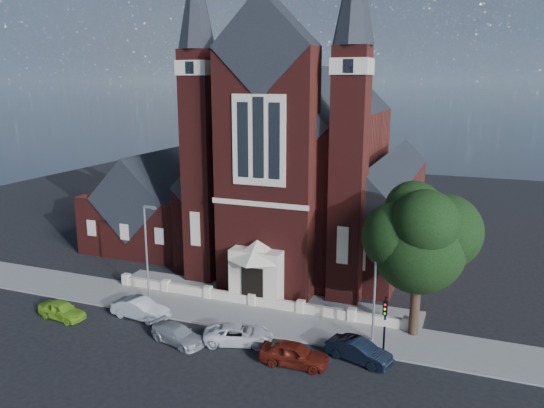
# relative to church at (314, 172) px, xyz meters

# --- Properties ---
(ground) EXTENTS (120.00, 120.00, 0.00)m
(ground) POSITION_rel_church_xyz_m (0.00, -7.94, -8.19)
(ground) COLOR black
(ground) RESTS_ON ground
(pavement_strip) EXTENTS (60.00, 5.00, 0.12)m
(pavement_strip) POSITION_rel_church_xyz_m (0.00, -18.44, -8.19)
(pavement_strip) COLOR gray
(pavement_strip) RESTS_ON ground
(forecourt_paving) EXTENTS (26.00, 3.00, 0.14)m
(forecourt_paving) POSITION_rel_church_xyz_m (0.00, -14.44, -8.19)
(forecourt_paving) COLOR gray
(forecourt_paving) RESTS_ON ground
(forecourt_wall) EXTENTS (24.00, 0.40, 0.90)m
(forecourt_wall) POSITION_rel_church_xyz_m (0.00, -16.44, -8.19)
(forecourt_wall) COLOR beige
(forecourt_wall) RESTS_ON ground
(church) EXTENTS (20.01, 34.90, 29.20)m
(church) POSITION_rel_church_xyz_m (0.00, 0.00, 0.00)
(church) COLOR #4D1714
(church) RESTS_ON ground
(parish_hall) EXTENTS (12.00, 12.20, 10.24)m
(parish_hall) POSITION_rel_church_xyz_m (-16.00, -4.94, -4.17)
(parish_hall) COLOR #4D1714
(parish_hall) RESTS_ON ground
(street_tree) EXTENTS (6.40, 6.60, 10.70)m
(street_tree) POSITION_rel_church_xyz_m (12.60, -17.23, -1.23)
(street_tree) COLOR black
(street_tree) RESTS_ON ground
(street_lamp_left) EXTENTS (1.16, 0.22, 8.09)m
(street_lamp_left) POSITION_rel_church_xyz_m (-7.91, -18.94, -3.59)
(street_lamp_left) COLOR gray
(street_lamp_left) RESTS_ON ground
(street_lamp_right) EXTENTS (1.16, 0.22, 8.09)m
(street_lamp_right) POSITION_rel_church_xyz_m (10.09, -18.94, -3.59)
(street_lamp_right) COLOR gray
(street_lamp_right) RESTS_ON ground
(traffic_signal) EXTENTS (0.28, 0.42, 4.00)m
(traffic_signal) POSITION_rel_church_xyz_m (11.00, -20.52, -5.60)
(traffic_signal) COLOR black
(traffic_signal) RESTS_ON ground
(car_lime_van) EXTENTS (4.11, 2.07, 1.34)m
(car_lime_van) POSITION_rel_church_xyz_m (-12.48, -23.73, -7.52)
(car_lime_van) COLOR #82C126
(car_lime_van) RESTS_ON ground
(car_silver_a) EXTENTS (4.68, 1.97, 1.50)m
(car_silver_a) POSITION_rel_church_xyz_m (-7.00, -21.55, -7.43)
(car_silver_a) COLOR #AEB3B6
(car_silver_a) RESTS_ON ground
(car_silver_b) EXTENTS (4.56, 2.92, 1.23)m
(car_silver_b) POSITION_rel_church_xyz_m (-2.37, -23.91, -7.57)
(car_silver_b) COLOR #9C9DA3
(car_silver_b) RESTS_ON ground
(car_white_suv) EXTENTS (5.15, 3.54, 1.31)m
(car_white_suv) POSITION_rel_church_xyz_m (1.53, -22.46, -7.53)
(car_white_suv) COLOR white
(car_white_suv) RESTS_ON ground
(car_dark_red) EXTENTS (4.45, 1.92, 1.50)m
(car_dark_red) POSITION_rel_church_xyz_m (5.96, -23.77, -7.44)
(car_dark_red) COLOR #601910
(car_dark_red) RESTS_ON ground
(car_navy) EXTENTS (4.52, 2.63, 1.41)m
(car_navy) POSITION_rel_church_xyz_m (9.67, -21.85, -7.48)
(car_navy) COLOR black
(car_navy) RESTS_ON ground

